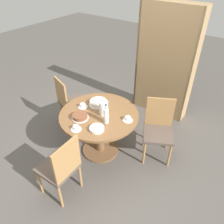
{
  "coord_description": "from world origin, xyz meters",
  "views": [
    {
      "loc": [
        1.59,
        -1.88,
        2.57
      ],
      "look_at": [
        0.0,
        0.31,
        0.57
      ],
      "focal_mm": 35.0,
      "sensor_mm": 36.0,
      "label": 1
    }
  ],
  "objects_px": {
    "chair_b": "(61,167)",
    "coffee_pot": "(104,108)",
    "cup_b": "(128,119)",
    "cake_second": "(80,116)",
    "chair_a": "(70,101)",
    "cup_a": "(83,106)",
    "water_bottle": "(106,115)",
    "cup_c": "(76,128)",
    "bookshelf": "(165,66)",
    "cake_main": "(98,103)",
    "chair_c": "(158,128)"
  },
  "relations": [
    {
      "from": "chair_b",
      "to": "coffee_pot",
      "type": "height_order",
      "value": "coffee_pot"
    },
    {
      "from": "chair_b",
      "to": "coffee_pot",
      "type": "relative_size",
      "value": 3.73
    },
    {
      "from": "cup_b",
      "to": "cake_second",
      "type": "bearing_deg",
      "value": -148.25
    },
    {
      "from": "chair_a",
      "to": "cup_a",
      "type": "distance_m",
      "value": 0.64
    },
    {
      "from": "chair_a",
      "to": "water_bottle",
      "type": "height_order",
      "value": "water_bottle"
    },
    {
      "from": "chair_a",
      "to": "cup_c",
      "type": "height_order",
      "value": "chair_a"
    },
    {
      "from": "bookshelf",
      "to": "cake_main",
      "type": "relative_size",
      "value": 7.03
    },
    {
      "from": "cake_second",
      "to": "cup_b",
      "type": "height_order",
      "value": "cake_second"
    },
    {
      "from": "water_bottle",
      "to": "cake_main",
      "type": "xyz_separation_m",
      "value": [
        -0.35,
        0.27,
        -0.09
      ]
    },
    {
      "from": "water_bottle",
      "to": "chair_a",
      "type": "bearing_deg",
      "value": 162.76
    },
    {
      "from": "coffee_pot",
      "to": "cup_a",
      "type": "distance_m",
      "value": 0.37
    },
    {
      "from": "cup_a",
      "to": "chair_c",
      "type": "bearing_deg",
      "value": 25.48
    },
    {
      "from": "water_bottle",
      "to": "cup_c",
      "type": "xyz_separation_m",
      "value": [
        -0.23,
        -0.34,
        -0.1
      ]
    },
    {
      "from": "bookshelf",
      "to": "chair_c",
      "type": "bearing_deg",
      "value": 113.92
    },
    {
      "from": "chair_a",
      "to": "cake_main",
      "type": "xyz_separation_m",
      "value": [
        0.68,
        -0.05,
        0.26
      ]
    },
    {
      "from": "chair_a",
      "to": "cake_main",
      "type": "bearing_deg",
      "value": -164.7
    },
    {
      "from": "bookshelf",
      "to": "water_bottle",
      "type": "height_order",
      "value": "bookshelf"
    },
    {
      "from": "chair_b",
      "to": "cake_second",
      "type": "bearing_deg",
      "value": -161.05
    },
    {
      "from": "coffee_pot",
      "to": "cup_b",
      "type": "relative_size",
      "value": 1.83
    },
    {
      "from": "bookshelf",
      "to": "cake_second",
      "type": "bearing_deg",
      "value": 77.6
    },
    {
      "from": "bookshelf",
      "to": "cake_second",
      "type": "distance_m",
      "value": 1.83
    },
    {
      "from": "chair_c",
      "to": "cup_c",
      "type": "bearing_deg",
      "value": -158.08
    },
    {
      "from": "chair_c",
      "to": "chair_b",
      "type": "bearing_deg",
      "value": -143.91
    },
    {
      "from": "chair_c",
      "to": "cup_a",
      "type": "xyz_separation_m",
      "value": [
        -1.01,
        -0.48,
        0.25
      ]
    },
    {
      "from": "cup_a",
      "to": "bookshelf",
      "type": "bearing_deg",
      "value": 70.97
    },
    {
      "from": "bookshelf",
      "to": "cup_a",
      "type": "relative_size",
      "value": 14.52
    },
    {
      "from": "chair_a",
      "to": "cup_a",
      "type": "xyz_separation_m",
      "value": [
        0.54,
        -0.24,
        0.25
      ]
    },
    {
      "from": "chair_c",
      "to": "cake_second",
      "type": "distance_m",
      "value": 1.14
    },
    {
      "from": "water_bottle",
      "to": "cup_c",
      "type": "distance_m",
      "value": 0.42
    },
    {
      "from": "coffee_pot",
      "to": "cup_c",
      "type": "xyz_separation_m",
      "value": [
        -0.09,
        -0.47,
        -0.09
      ]
    },
    {
      "from": "chair_b",
      "to": "cup_c",
      "type": "bearing_deg",
      "value": -166.16
    },
    {
      "from": "chair_a",
      "to": "chair_b",
      "type": "distance_m",
      "value": 1.42
    },
    {
      "from": "bookshelf",
      "to": "coffee_pot",
      "type": "bearing_deg",
      "value": 83.03
    },
    {
      "from": "cup_a",
      "to": "water_bottle",
      "type": "bearing_deg",
      "value": -9.23
    },
    {
      "from": "cup_a",
      "to": "cup_b",
      "type": "height_order",
      "value": "same"
    },
    {
      "from": "cake_main",
      "to": "coffee_pot",
      "type": "bearing_deg",
      "value": -34.18
    },
    {
      "from": "water_bottle",
      "to": "cup_c",
      "type": "relative_size",
      "value": 2.15
    },
    {
      "from": "chair_b",
      "to": "cup_b",
      "type": "bearing_deg",
      "value": 160.01
    },
    {
      "from": "coffee_pot",
      "to": "water_bottle",
      "type": "xyz_separation_m",
      "value": [
        0.14,
        -0.13,
        0.01
      ]
    },
    {
      "from": "chair_c",
      "to": "cake_second",
      "type": "height_order",
      "value": "chair_c"
    },
    {
      "from": "cake_main",
      "to": "cup_c",
      "type": "bearing_deg",
      "value": -78.23
    },
    {
      "from": "cup_b",
      "to": "cup_c",
      "type": "distance_m",
      "value": 0.7
    },
    {
      "from": "cake_second",
      "to": "water_bottle",
      "type": "bearing_deg",
      "value": 21.59
    },
    {
      "from": "chair_a",
      "to": "chair_c",
      "type": "distance_m",
      "value": 1.57
    },
    {
      "from": "coffee_pot",
      "to": "chair_b",
      "type": "bearing_deg",
      "value": -87.89
    },
    {
      "from": "chair_b",
      "to": "chair_c",
      "type": "distance_m",
      "value": 1.46
    },
    {
      "from": "coffee_pot",
      "to": "cup_a",
      "type": "height_order",
      "value": "coffee_pot"
    },
    {
      "from": "bookshelf",
      "to": "coffee_pot",
      "type": "distance_m",
      "value": 1.53
    },
    {
      "from": "chair_b",
      "to": "chair_c",
      "type": "relative_size",
      "value": 1.0
    },
    {
      "from": "cake_main",
      "to": "cup_c",
      "type": "relative_size",
      "value": 2.07
    }
  ]
}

